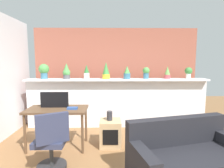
# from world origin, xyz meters

# --- Properties ---
(divider_wall) EXTENTS (4.34, 0.16, 1.16)m
(divider_wall) POSITION_xyz_m (0.00, 2.00, 0.58)
(divider_wall) COLOR silver
(divider_wall) RESTS_ON ground
(plant_shelf) EXTENTS (4.34, 0.38, 0.04)m
(plant_shelf) POSITION_xyz_m (0.00, 1.96, 1.18)
(plant_shelf) COLOR silver
(plant_shelf) RESTS_ON divider_wall
(brick_wall_behind) EXTENTS (4.34, 0.10, 2.50)m
(brick_wall_behind) POSITION_xyz_m (0.00, 2.60, 1.25)
(brick_wall_behind) COLOR #9E5442
(brick_wall_behind) RESTS_ON ground
(potted_plant_0) EXTENTS (0.25, 0.25, 0.36)m
(potted_plant_0) POSITION_xyz_m (-1.75, 1.99, 1.40)
(potted_plant_0) COLOR #386B84
(potted_plant_0) RESTS_ON plant_shelf
(potted_plant_1) EXTENTS (0.18, 0.18, 0.37)m
(potted_plant_1) POSITION_xyz_m (-1.21, 1.99, 1.37)
(potted_plant_1) COLOR #4C4C51
(potted_plant_1) RESTS_ON plant_shelf
(potted_plant_2) EXTENTS (0.13, 0.13, 0.34)m
(potted_plant_2) POSITION_xyz_m (-0.73, 1.97, 1.37)
(potted_plant_2) COLOR silver
(potted_plant_2) RESTS_ON plant_shelf
(potted_plant_3) EXTENTS (0.18, 0.18, 0.40)m
(potted_plant_3) POSITION_xyz_m (-0.26, 1.93, 1.39)
(potted_plant_3) COLOR gold
(potted_plant_3) RESTS_ON plant_shelf
(potted_plant_4) EXTENTS (0.16, 0.16, 0.31)m
(potted_plant_4) POSITION_xyz_m (0.24, 1.93, 1.35)
(potted_plant_4) COLOR #386B84
(potted_plant_4) RESTS_ON plant_shelf
(potted_plant_5) EXTENTS (0.17, 0.17, 0.28)m
(potted_plant_5) POSITION_xyz_m (0.71, 2.00, 1.35)
(potted_plant_5) COLOR #386B84
(potted_plant_5) RESTS_ON plant_shelf
(potted_plant_6) EXTENTS (0.15, 0.15, 0.30)m
(potted_plant_6) POSITION_xyz_m (1.23, 1.98, 1.34)
(potted_plant_6) COLOR #B7474C
(potted_plant_6) RESTS_ON plant_shelf
(potted_plant_7) EXTENTS (0.18, 0.18, 0.28)m
(potted_plant_7) POSITION_xyz_m (1.75, 2.00, 1.36)
(potted_plant_7) COLOR silver
(potted_plant_7) RESTS_ON plant_shelf
(desk) EXTENTS (1.10, 0.60, 0.75)m
(desk) POSITION_xyz_m (-1.16, 0.90, 0.67)
(desk) COLOR brown
(desk) RESTS_ON ground
(tv_monitor) EXTENTS (0.52, 0.04, 0.29)m
(tv_monitor) POSITION_xyz_m (-1.22, 0.98, 0.90)
(tv_monitor) COLOR black
(tv_monitor) RESTS_ON desk
(office_chair) EXTENTS (0.52, 0.52, 0.91)m
(office_chair) POSITION_xyz_m (-1.03, 0.13, 0.39)
(office_chair) COLOR #262628
(office_chair) RESTS_ON ground
(side_cube_shelf) EXTENTS (0.40, 0.41, 0.50)m
(side_cube_shelf) POSITION_xyz_m (-0.17, 0.94, 0.25)
(side_cube_shelf) COLOR tan
(side_cube_shelf) RESTS_ON ground
(vase_on_shelf) EXTENTS (0.11, 0.11, 0.18)m
(vase_on_shelf) POSITION_xyz_m (-0.18, 0.96, 0.59)
(vase_on_shelf) COLOR #2D2D33
(vase_on_shelf) RESTS_ON side_cube_shelf
(book_on_desk) EXTENTS (0.19, 0.10, 0.04)m
(book_on_desk) POSITION_xyz_m (-0.86, 0.84, 0.77)
(book_on_desk) COLOR #2D4C8C
(book_on_desk) RESTS_ON desk
(couch) EXTENTS (1.70, 1.11, 0.80)m
(couch) POSITION_xyz_m (0.87, -0.09, 0.28)
(couch) COLOR black
(couch) RESTS_ON ground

